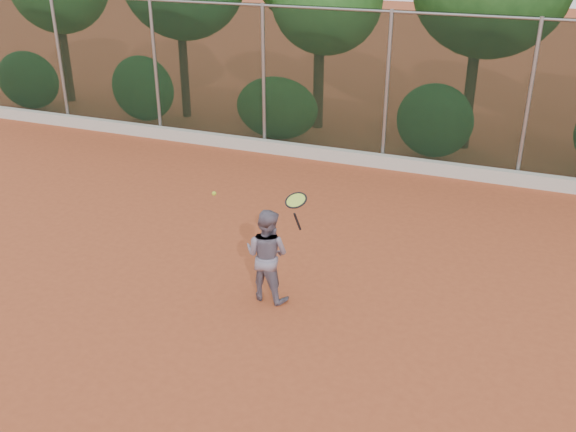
% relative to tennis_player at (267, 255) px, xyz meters
% --- Properties ---
extents(ground, '(80.00, 80.00, 0.00)m').
position_rel_tennis_player_xyz_m(ground, '(0.20, -0.67, -0.72)').
color(ground, '#A84A27').
rests_on(ground, ground).
extents(concrete_curb, '(24.00, 0.20, 0.30)m').
position_rel_tennis_player_xyz_m(concrete_curb, '(0.20, 6.15, -0.57)').
color(concrete_curb, beige).
rests_on(concrete_curb, ground).
extents(tennis_player, '(0.77, 0.63, 1.45)m').
position_rel_tennis_player_xyz_m(tennis_player, '(0.00, 0.00, 0.00)').
color(tennis_player, slate).
rests_on(tennis_player, ground).
extents(chainlink_fence, '(24.09, 0.09, 3.50)m').
position_rel_tennis_player_xyz_m(chainlink_fence, '(0.20, 6.33, 1.13)').
color(chainlink_fence, black).
rests_on(chainlink_fence, ground).
extents(tennis_racket, '(0.40, 0.38, 0.58)m').
position_rel_tennis_player_xyz_m(tennis_racket, '(0.50, -0.12, 0.97)').
color(tennis_racket, black).
rests_on(tennis_racket, ground).
extents(tennis_ball_in_flight, '(0.07, 0.07, 0.07)m').
position_rel_tennis_player_xyz_m(tennis_ball_in_flight, '(-1.01, 0.32, 0.70)').
color(tennis_ball_in_flight, '#B3C82D').
rests_on(tennis_ball_in_flight, ground).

